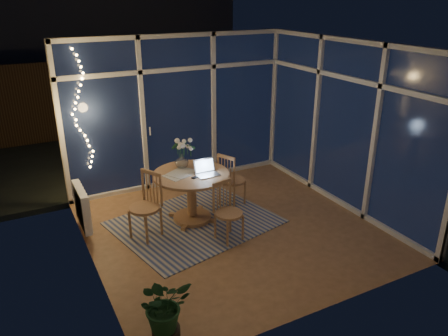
{
  "coord_description": "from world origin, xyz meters",
  "views": [
    {
      "loc": [
        -2.71,
        -4.9,
        3.21
      ],
      "look_at": [
        -0.02,
        0.25,
        0.87
      ],
      "focal_mm": 35.0,
      "sensor_mm": 36.0,
      "label": 1
    }
  ],
  "objects_px": {
    "chair_left": "(144,206)",
    "potted_plant": "(165,310)",
    "chair_right": "(232,179)",
    "dining_table": "(192,197)",
    "chair_front": "(229,212)",
    "laptop": "(208,168)",
    "flower_vase": "(182,161)"
  },
  "relations": [
    {
      "from": "chair_left",
      "to": "chair_right",
      "type": "distance_m",
      "value": 1.58
    },
    {
      "from": "potted_plant",
      "to": "chair_front",
      "type": "bearing_deg",
      "value": 43.98
    },
    {
      "from": "chair_left",
      "to": "chair_front",
      "type": "xyz_separation_m",
      "value": [
        1.0,
        -0.6,
        -0.05
      ]
    },
    {
      "from": "laptop",
      "to": "chair_left",
      "type": "bearing_deg",
      "value": 178.88
    },
    {
      "from": "dining_table",
      "to": "potted_plant",
      "type": "xyz_separation_m",
      "value": [
        -1.23,
        -2.16,
        -0.0
      ]
    },
    {
      "from": "chair_left",
      "to": "chair_right",
      "type": "xyz_separation_m",
      "value": [
        1.55,
        0.32,
        -0.02
      ]
    },
    {
      "from": "chair_left",
      "to": "flower_vase",
      "type": "relative_size",
      "value": 4.6
    },
    {
      "from": "chair_right",
      "to": "potted_plant",
      "type": "xyz_separation_m",
      "value": [
        -2.0,
        -2.32,
        -0.08
      ]
    },
    {
      "from": "chair_front",
      "to": "laptop",
      "type": "relative_size",
      "value": 2.68
    },
    {
      "from": "dining_table",
      "to": "chair_left",
      "type": "height_order",
      "value": "chair_left"
    },
    {
      "from": "chair_left",
      "to": "chair_right",
      "type": "height_order",
      "value": "chair_left"
    },
    {
      "from": "chair_left",
      "to": "potted_plant",
      "type": "xyz_separation_m",
      "value": [
        -0.45,
        -2.0,
        -0.1
      ]
    },
    {
      "from": "chair_right",
      "to": "potted_plant",
      "type": "relative_size",
      "value": 1.21
    },
    {
      "from": "dining_table",
      "to": "potted_plant",
      "type": "relative_size",
      "value": 1.48
    },
    {
      "from": "chair_right",
      "to": "potted_plant",
      "type": "distance_m",
      "value": 3.06
    },
    {
      "from": "dining_table",
      "to": "chair_right",
      "type": "distance_m",
      "value": 0.79
    },
    {
      "from": "dining_table",
      "to": "potted_plant",
      "type": "bearing_deg",
      "value": -119.59
    },
    {
      "from": "chair_left",
      "to": "laptop",
      "type": "xyz_separation_m",
      "value": [
        0.96,
        -0.01,
        0.4
      ]
    },
    {
      "from": "chair_left",
      "to": "dining_table",
      "type": "bearing_deg",
      "value": 71.72
    },
    {
      "from": "flower_vase",
      "to": "chair_right",
      "type": "bearing_deg",
      "value": -7.7
    },
    {
      "from": "dining_table",
      "to": "chair_front",
      "type": "relative_size",
      "value": 1.3
    },
    {
      "from": "chair_right",
      "to": "potted_plant",
      "type": "bearing_deg",
      "value": 114.21
    },
    {
      "from": "chair_front",
      "to": "potted_plant",
      "type": "bearing_deg",
      "value": -147.02
    },
    {
      "from": "flower_vase",
      "to": "dining_table",
      "type": "bearing_deg",
      "value": -83.41
    },
    {
      "from": "potted_plant",
      "to": "dining_table",
      "type": "bearing_deg",
      "value": 60.41
    },
    {
      "from": "chair_left",
      "to": "chair_right",
      "type": "bearing_deg",
      "value": 71.52
    },
    {
      "from": "chair_front",
      "to": "potted_plant",
      "type": "xyz_separation_m",
      "value": [
        -1.45,
        -1.4,
        -0.05
      ]
    },
    {
      "from": "chair_front",
      "to": "flower_vase",
      "type": "xyz_separation_m",
      "value": [
        -0.25,
        1.03,
        0.44
      ]
    },
    {
      "from": "dining_table",
      "to": "chair_right",
      "type": "xyz_separation_m",
      "value": [
        0.78,
        0.16,
        0.08
      ]
    },
    {
      "from": "dining_table",
      "to": "flower_vase",
      "type": "height_order",
      "value": "flower_vase"
    },
    {
      "from": "laptop",
      "to": "chair_front",
      "type": "bearing_deg",
      "value": -86.68
    },
    {
      "from": "dining_table",
      "to": "chair_front",
      "type": "distance_m",
      "value": 0.79
    }
  ]
}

